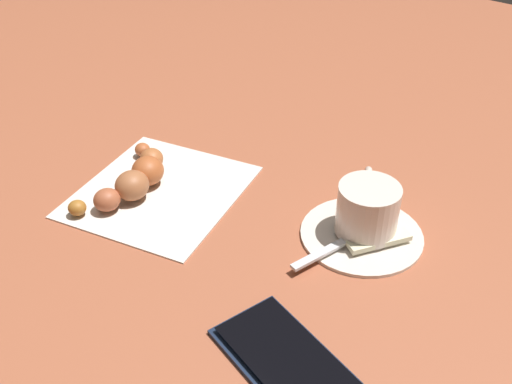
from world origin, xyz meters
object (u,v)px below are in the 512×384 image
espresso_cup (367,208)px  croissant (135,178)px  teaspoon (359,233)px  napkin (160,191)px  cell_phone (286,360)px  saucer (362,233)px  sugar_packet (379,241)px

espresso_cup → croissant: bearing=-158.9°
teaspoon → napkin: 0.24m
teaspoon → napkin: (-0.23, -0.07, -0.01)m
cell_phone → saucer: bearing=100.9°
teaspoon → croissant: (-0.25, -0.08, 0.01)m
napkin → saucer: bearing=18.7°
teaspoon → cell_phone: bearing=-78.9°
sugar_packet → napkin: (-0.25, -0.07, -0.01)m
teaspoon → croissant: size_ratio=0.85×
sugar_packet → cell_phone: bearing=-144.6°
saucer → espresso_cup: 0.03m
croissant → saucer: bearing=20.3°
saucer → espresso_cup: bearing=79.0°
teaspoon → cell_phone: size_ratio=0.90×
teaspoon → sugar_packet: size_ratio=1.94×
sugar_packet → napkin: sugar_packet is taller
croissant → sugar_packet: bearing=17.4°
teaspoon → croissant: 0.27m
napkin → espresso_cup: bearing=19.5°
saucer → teaspoon: bearing=-83.2°
espresso_cup → sugar_packet: (0.02, -0.01, -0.02)m
teaspoon → sugar_packet: teaspoon is taller
croissant → cell_phone: 0.30m
sugar_packet → teaspoon: bearing=126.7°
croissant → cell_phone: size_ratio=1.06×
croissant → teaspoon: bearing=18.5°
napkin → croissant: (-0.02, -0.02, 0.02)m
saucer → croissant: size_ratio=0.83×
saucer → cell_phone: bearing=-79.1°
saucer → napkin: 0.24m
saucer → teaspoon: 0.01m
saucer → sugar_packet: bearing=-15.7°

